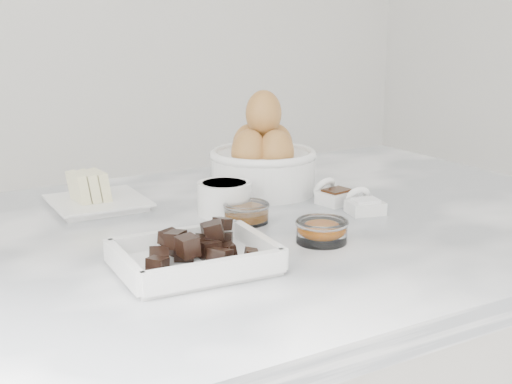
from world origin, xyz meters
TOP-DOWN VIEW (x-y plane):
  - marble_slab at (0.00, 0.00)m, footprint 1.20×0.80m
  - chocolate_dish at (-0.17, -0.14)m, footprint 0.21×0.16m
  - butter_plate at (-0.18, 0.21)m, footprint 0.16×0.16m
  - sugar_ramekin at (-0.02, 0.07)m, footprint 0.09×0.09m
  - egg_bowl at (0.11, 0.16)m, footprint 0.19×0.19m
  - honey_bowl at (-0.01, 0.01)m, footprint 0.07×0.07m
  - zest_bowl at (0.03, -0.13)m, footprint 0.08×0.08m
  - vanilla_spoon at (0.18, 0.03)m, footprint 0.07×0.08m
  - salt_spoon at (0.18, -0.04)m, footprint 0.06×0.08m

SIDE VIEW (x-z plane):
  - marble_slab at x=0.00m, z-range 0.90..0.94m
  - salt_spoon at x=0.18m, z-range 0.93..0.98m
  - vanilla_spoon at x=0.18m, z-range 0.93..0.98m
  - honey_bowl at x=-0.01m, z-range 0.94..0.97m
  - zest_bowl at x=0.03m, z-range 0.94..0.97m
  - butter_plate at x=-0.18m, z-range 0.93..0.99m
  - chocolate_dish at x=-0.17m, z-range 0.94..0.99m
  - sugar_ramekin at x=-0.02m, z-range 0.94..0.99m
  - egg_bowl at x=0.11m, z-range 0.91..1.09m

